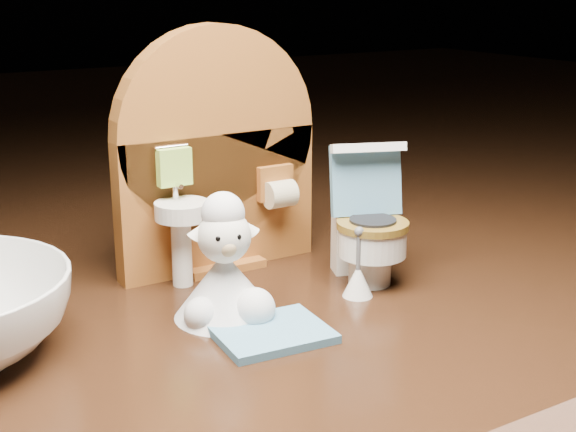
# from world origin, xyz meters

# --- Properties ---
(backdrop_panel) EXTENTS (0.13, 0.05, 0.15)m
(backdrop_panel) POSITION_xyz_m (-0.00, 0.06, 0.07)
(backdrop_panel) COLOR brown
(backdrop_panel) RESTS_ON ground
(toy_toilet) EXTENTS (0.05, 0.06, 0.08)m
(toy_toilet) POSITION_xyz_m (0.07, -0.00, 0.03)
(toy_toilet) COLOR white
(toy_toilet) RESTS_ON ground
(bath_mat) EXTENTS (0.06, 0.05, 0.00)m
(bath_mat) POSITION_xyz_m (-0.02, -0.04, 0.00)
(bath_mat) COLOR #5289AA
(bath_mat) RESTS_ON ground
(toilet_brush) EXTENTS (0.02, 0.02, 0.04)m
(toilet_brush) POSITION_xyz_m (0.05, -0.02, 0.01)
(toilet_brush) COLOR white
(toilet_brush) RESTS_ON ground
(plush_lamb) EXTENTS (0.06, 0.06, 0.07)m
(plush_lamb) POSITION_xyz_m (-0.03, -0.01, 0.02)
(plush_lamb) COLOR white
(plush_lamb) RESTS_ON ground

